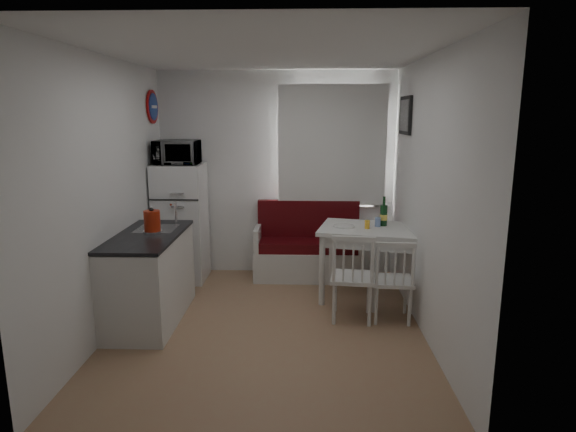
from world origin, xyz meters
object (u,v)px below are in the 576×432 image
at_px(kitchen_counter, 150,277).
at_px(chair_right, 394,272).
at_px(kettle, 152,221).
at_px(wine_bottle, 384,211).
at_px(fridge, 181,223).
at_px(microwave, 177,152).
at_px(chair_left, 354,269).
at_px(bench, 308,253).
at_px(dining_table, 371,236).

relative_size(kitchen_counter, chair_right, 2.86).
xyz_separation_m(kettle, wine_bottle, (2.40, 0.73, -0.03)).
distance_m(kitchen_counter, kettle, 0.57).
distance_m(fridge, microwave, 0.88).
xyz_separation_m(chair_left, kettle, (-2.00, 0.03, 0.46)).
bearing_deg(chair_left, microwave, 154.87).
relative_size(bench, wine_bottle, 4.11).
bearing_deg(bench, kettle, -139.49).
bearing_deg(dining_table, microwave, 179.22).
relative_size(fridge, wine_bottle, 4.41).
bearing_deg(microwave, dining_table, -13.33).
xyz_separation_m(chair_left, chair_right, (0.40, 0.01, -0.04)).
distance_m(chair_right, wine_bottle, 0.89).
distance_m(chair_left, chair_right, 0.40).
height_order(kitchen_counter, dining_table, kitchen_counter).
height_order(kitchen_counter, kettle, kitchen_counter).
height_order(bench, wine_bottle, wine_bottle).
bearing_deg(fridge, wine_bottle, -11.41).
relative_size(chair_left, kettle, 1.94).
height_order(bench, chair_left, bench).
height_order(chair_right, wine_bottle, wine_bottle).
height_order(kitchen_counter, chair_left, kitchen_counter).
height_order(bench, dining_table, bench).
distance_m(chair_right, kettle, 2.45).
bearing_deg(chair_right, bench, 125.37).
relative_size(dining_table, chair_left, 2.53).
bearing_deg(kettle, chair_right, -0.66).
xyz_separation_m(kitchen_counter, dining_table, (2.30, 0.65, 0.28)).
xyz_separation_m(kitchen_counter, wine_bottle, (2.45, 0.75, 0.54)).
bearing_deg(microwave, kettle, -88.53).
relative_size(chair_right, wine_bottle, 1.39).
bearing_deg(bench, kitchen_counter, -139.89).
relative_size(fridge, microwave, 2.81).
height_order(bench, kettle, kettle).
xyz_separation_m(chair_right, fridge, (-2.43, 1.25, 0.20)).
height_order(chair_left, fridge, fridge).
bearing_deg(kettle, chair_left, -0.97).
bearing_deg(chair_right, dining_table, 106.54).
xyz_separation_m(chair_right, wine_bottle, (0.00, 0.76, 0.47)).
relative_size(chair_left, fridge, 0.34).
height_order(chair_right, microwave, microwave).
relative_size(dining_table, wine_bottle, 3.75).
height_order(chair_left, kettle, kettle).
xyz_separation_m(kitchen_counter, chair_left, (2.05, -0.01, 0.11)).
relative_size(chair_left, wine_bottle, 1.48).
xyz_separation_m(bench, chair_right, (0.84, -1.36, 0.21)).
height_order(dining_table, wine_bottle, wine_bottle).
bearing_deg(kitchen_counter, chair_right, -0.10).
height_order(chair_left, microwave, microwave).
distance_m(chair_right, fridge, 2.74).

